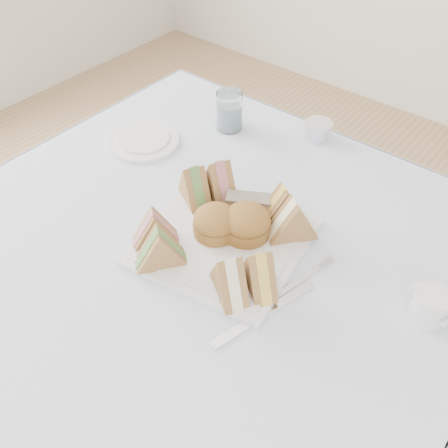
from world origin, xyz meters
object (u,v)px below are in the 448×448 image
Objects in this scene: serving_plate at (224,241)px; water_glass at (229,111)px; creamer_jug at (431,305)px; table at (201,355)px.

water_glass is at bearing 117.28° from serving_plate.
water_glass is (-0.24, 0.32, 0.04)m from serving_plate.
creamer_jug is (0.37, 0.08, 0.02)m from serving_plate.
water_glass is (-0.21, 0.36, 0.42)m from table.
creamer_jug is at bearing -21.09° from water_glass.
creamer_jug reaches higher than table.
table is 3.12× the size of serving_plate.
water_glass reaches higher than serving_plate.
serving_plate is at bearing 49.95° from table.
water_glass is at bearing 175.39° from creamer_jug.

